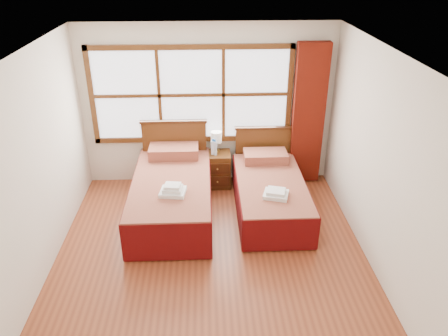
{
  "coord_description": "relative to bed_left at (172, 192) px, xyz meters",
  "views": [
    {
      "loc": [
        -0.04,
        -4.39,
        3.59
      ],
      "look_at": [
        0.19,
        0.7,
        0.98
      ],
      "focal_mm": 35.0,
      "sensor_mm": 36.0,
      "label": 1
    }
  ],
  "objects": [
    {
      "name": "ceiling",
      "position": [
        0.55,
        -1.2,
        2.26
      ],
      "size": [
        4.5,
        4.5,
        0.0
      ],
      "primitive_type": "plane",
      "rotation": [
        3.14,
        0.0,
        0.0
      ],
      "color": "white",
      "rests_on": "wall_back"
    },
    {
      "name": "wall_right",
      "position": [
        2.55,
        -1.2,
        0.96
      ],
      "size": [
        0.0,
        4.5,
        4.5
      ],
      "primitive_type": "plane",
      "rotation": [
        1.57,
        0.0,
        -1.57
      ],
      "color": "silver",
      "rests_on": "floor"
    },
    {
      "name": "towels_left",
      "position": [
        0.05,
        -0.47,
        0.31
      ],
      "size": [
        0.37,
        0.34,
        0.14
      ],
      "rotation": [
        0.0,
        0.0,
        -0.13
      ],
      "color": "white",
      "rests_on": "bed_left"
    },
    {
      "name": "bottle_near",
      "position": [
        0.62,
        0.78,
        0.36
      ],
      "size": [
        0.07,
        0.07,
        0.26
      ],
      "color": "silver",
      "rests_on": "nightstand"
    },
    {
      "name": "floor",
      "position": [
        0.55,
        -1.2,
        -0.34
      ],
      "size": [
        4.5,
        4.5,
        0.0
      ],
      "primitive_type": "plane",
      "color": "brown",
      "rests_on": "ground"
    },
    {
      "name": "lamp",
      "position": [
        0.68,
        0.89,
        0.49
      ],
      "size": [
        0.17,
        0.17,
        0.34
      ],
      "color": "gold",
      "rests_on": "nightstand"
    },
    {
      "name": "wall_left",
      "position": [
        -1.45,
        -1.2,
        0.96
      ],
      "size": [
        0.0,
        4.5,
        4.5
      ],
      "primitive_type": "plane",
      "rotation": [
        1.57,
        0.0,
        1.57
      ],
      "color": "silver",
      "rests_on": "floor"
    },
    {
      "name": "nightstand",
      "position": [
        0.68,
        0.8,
        -0.05
      ],
      "size": [
        0.44,
        0.43,
        0.58
      ],
      "color": "#542E12",
      "rests_on": "floor"
    },
    {
      "name": "bed_left",
      "position": [
        0.0,
        0.0,
        0.0
      ],
      "size": [
        1.13,
        2.2,
        1.11
      ],
      "color": "#41200D",
      "rests_on": "floor"
    },
    {
      "name": "wall_back",
      "position": [
        0.55,
        1.05,
        0.96
      ],
      "size": [
        4.0,
        0.0,
        4.0
      ],
      "primitive_type": "plane",
      "rotation": [
        1.57,
        0.0,
        0.0
      ],
      "color": "silver",
      "rests_on": "floor"
    },
    {
      "name": "bottle_far",
      "position": [
        0.65,
        0.76,
        0.36
      ],
      "size": [
        0.07,
        0.07,
        0.26
      ],
      "color": "silver",
      "rests_on": "nightstand"
    },
    {
      "name": "towels_right",
      "position": [
        1.45,
        -0.48,
        0.22
      ],
      "size": [
        0.39,
        0.36,
        0.1
      ],
      "rotation": [
        0.0,
        0.0,
        -0.28
      ],
      "color": "white",
      "rests_on": "bed_right"
    },
    {
      "name": "curtain",
      "position": [
        2.15,
        0.91,
        0.83
      ],
      "size": [
        0.5,
        0.16,
        2.3
      ],
      "primitive_type": "cube",
      "color": "#64150A",
      "rests_on": "wall_back"
    },
    {
      "name": "bed_right",
      "position": [
        1.45,
        0.0,
        -0.04
      ],
      "size": [
        1.0,
        2.02,
        0.97
      ],
      "color": "#41200D",
      "rests_on": "floor"
    },
    {
      "name": "window",
      "position": [
        0.3,
        1.02,
        1.16
      ],
      "size": [
        3.16,
        0.06,
        1.56
      ],
      "color": "white",
      "rests_on": "wall_back"
    }
  ]
}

